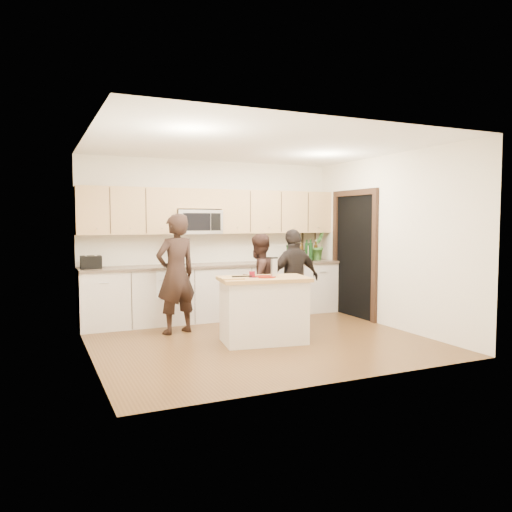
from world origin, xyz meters
name	(u,v)px	position (x,y,z in m)	size (l,w,h in m)	color
floor	(259,340)	(0.00, 0.00, 0.00)	(4.50, 4.50, 0.00)	brown
room_shell	(259,216)	(0.00, 0.00, 1.73)	(4.52, 4.02, 2.71)	silver
back_cabinetry	(218,291)	(0.00, 1.69, 0.47)	(4.50, 0.66, 0.94)	beige
upper_cabinetry	(216,211)	(0.03, 1.83, 1.84)	(4.50, 0.33, 0.75)	tan
microwave	(198,222)	(-0.31, 1.80, 1.65)	(0.76, 0.41, 0.40)	silver
doorway	(354,250)	(2.23, 0.90, 1.16)	(0.06, 1.25, 2.20)	black
framed_picture	(309,241)	(1.95, 1.98, 1.28)	(0.30, 0.03, 0.38)	black
dish_towel	(165,276)	(-0.95, 1.50, 0.80)	(0.34, 0.60, 0.48)	white
island	(264,309)	(0.01, -0.13, 0.45)	(1.29, 0.87, 0.90)	beige
red_plate	(265,277)	(0.02, -0.15, 0.91)	(0.30, 0.30, 0.02)	maroon
box_grater	(274,266)	(0.13, -0.19, 1.05)	(0.09, 0.06, 0.26)	silver
drink_glass	(252,274)	(-0.16, -0.12, 0.94)	(0.08, 0.08, 0.09)	maroon
cutting_board	(232,279)	(-0.48, -0.19, 0.91)	(0.30, 0.20, 0.02)	#AD8948
tongs	(242,276)	(-0.32, -0.15, 0.93)	(0.27, 0.03, 0.02)	black
knife	(252,278)	(-0.27, -0.35, 0.92)	(0.17, 0.02, 0.01)	silver
toaster	(91,262)	(-2.05, 1.67, 1.04)	(0.30, 0.23, 0.20)	black
bottle_cluster	(308,251)	(1.76, 1.69, 1.12)	(0.73, 0.33, 0.39)	black
orchid	(318,246)	(1.99, 1.72, 1.21)	(0.29, 0.24, 0.53)	#386E2C
woman_left	(176,274)	(-0.93, 0.91, 0.89)	(0.65, 0.42, 1.77)	black
woman_center	(259,280)	(0.39, 0.86, 0.73)	(0.71, 0.55, 1.46)	black
woman_right	(294,279)	(0.78, 0.42, 0.77)	(0.90, 0.38, 1.54)	black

